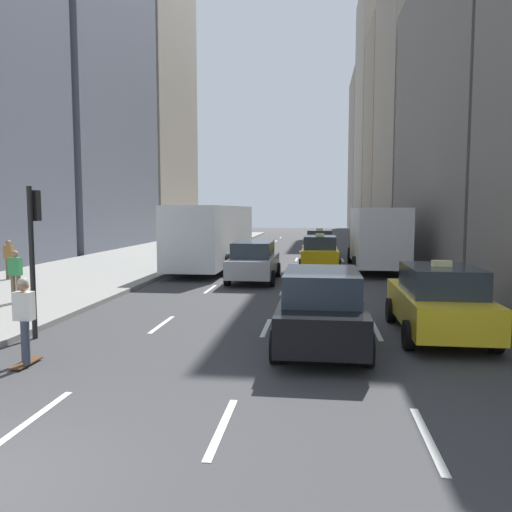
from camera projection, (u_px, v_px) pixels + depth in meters
name	position (u px, v px, depth m)	size (l,w,h in m)	color
sidewalk_left	(152.00, 255.00, 32.89)	(8.00, 66.00, 0.15)	gray
lane_markings	(294.00, 265.00, 27.76)	(5.72, 56.00, 0.01)	white
building_row_left	(61.00, 32.00, 34.64)	(6.00, 55.66, 36.97)	gray
building_row_right	(408.00, 98.00, 45.95)	(6.00, 87.83, 32.32)	slate
taxi_lead	(320.00, 252.00, 25.59)	(2.02, 4.40, 1.87)	yellow
taxi_second	(438.00, 300.00, 11.98)	(2.02, 4.40, 1.87)	yellow
taxi_third	(319.00, 243.00, 33.03)	(2.02, 4.40, 1.87)	yellow
sedan_black_near	(254.00, 261.00, 21.24)	(2.02, 4.61, 1.71)	#9EA0A5
sedan_silver_behind	(321.00, 307.00, 11.14)	(2.02, 4.72, 1.74)	black
city_bus	(214.00, 234.00, 26.59)	(2.80, 11.61, 3.25)	silver
box_truck	(376.00, 237.00, 25.12)	(2.58, 8.40, 3.15)	#262628
skateboarder	(24.00, 317.00, 9.72)	(0.36, 0.80, 1.75)	brown
pedestrian_mid_block	(16.00, 274.00, 15.55)	(0.36, 0.22, 1.65)	brown
pedestrian_far_walking	(9.00, 257.00, 20.89)	(0.36, 0.22, 1.65)	brown
traffic_light_pole	(33.00, 237.00, 11.73)	(0.24, 0.42, 3.60)	black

